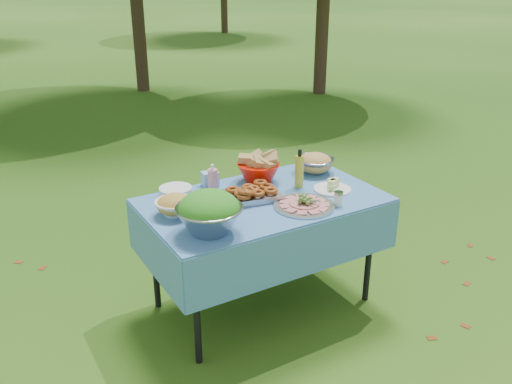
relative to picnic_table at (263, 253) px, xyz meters
The scene contains 14 objects.
ground 0.38m from the picnic_table, ahead, with size 80.00×80.00×0.00m, color #143D0B.
picnic_table is the anchor object (origin of this frame).
salad_bowl 0.74m from the picnic_table, 153.74° to the right, with size 0.36×0.36×0.24m, color #9C9EA5, non-canonical shape.
pasta_bowl_white 0.72m from the picnic_table, behind, with size 0.22×0.22×0.13m, color white, non-canonical shape.
plate_stack 0.69m from the picnic_table, 144.78° to the left, with size 0.21×0.21×0.06m, color white.
wipes_box 0.59m from the picnic_table, 116.61° to the left, with size 0.10×0.08×0.09m, color #96C4E6.
sanitizer_bottle 0.58m from the picnic_table, 126.82° to the left, with size 0.06×0.06×0.18m, color pink.
bread_bowl 0.57m from the picnic_table, 64.77° to the left, with size 0.29×0.29×0.19m, color red, non-canonical shape.
pasta_bowl_steel 0.75m from the picnic_table, 21.64° to the left, with size 0.26×0.26×0.14m, color #9C9EA5, non-canonical shape.
fried_tray 0.42m from the picnic_table, 141.99° to the left, with size 0.33×0.23×0.08m, color #A2A2A7.
charcuterie_platter 0.50m from the picnic_table, 56.08° to the right, with size 0.37×0.37×0.08m, color silver.
oil_bottle 0.59m from the picnic_table, 10.20° to the left, with size 0.06×0.06×0.25m, color gold.
cheese_plate 0.63m from the picnic_table, 12.55° to the right, with size 0.24×0.24×0.07m, color white.
shaker 0.63m from the picnic_table, 42.40° to the right, with size 0.06×0.06×0.09m, color white.
Camera 1 is at (-1.60, -2.62, 2.10)m, focal length 38.00 mm.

